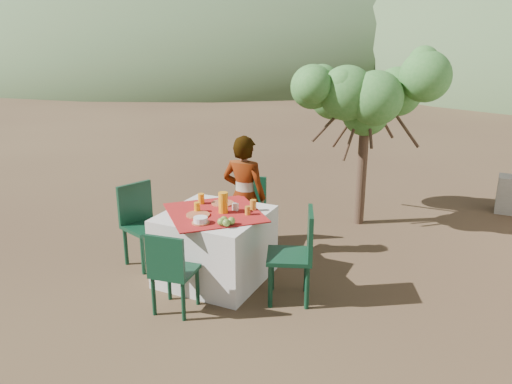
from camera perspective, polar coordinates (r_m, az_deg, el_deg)
ground at (r=5.63m, az=0.74°, el=-9.19°), size 160.00×160.00×0.00m
table at (r=5.37m, az=-4.67°, el=-6.14°), size 1.30×1.30×0.76m
chair_far at (r=6.22m, az=-0.84°, el=-1.81°), size 0.47×0.47×0.86m
chair_near at (r=4.73m, az=-9.68°, el=-8.72°), size 0.42×0.42×0.82m
chair_left at (r=5.82m, az=-12.94°, el=-3.17°), size 0.55×0.55×0.93m
chair_right at (r=4.90m, az=4.79°, el=-6.75°), size 0.56×0.56×0.94m
person at (r=5.82m, az=-1.35°, el=-0.53°), size 0.55×0.38×1.45m
shrub_tree at (r=6.85m, az=13.13°, el=9.65°), size 1.78×1.74×2.09m
hill_near_left at (r=40.07m, az=-4.88°, el=13.72°), size 40.00×40.00×16.00m
hill_far_center at (r=56.96m, az=19.84°, el=13.87°), size 60.00×60.00×24.00m
plate_far at (r=5.48m, az=-3.82°, el=-1.29°), size 0.25×0.25×0.01m
plate_near at (r=5.15m, az=-6.65°, el=-2.61°), size 0.24×0.24×0.01m
glass_far at (r=5.49m, az=-6.29°, el=-0.76°), size 0.07×0.07×0.11m
glass_near at (r=5.24m, az=-6.74°, el=-1.73°), size 0.06×0.06×0.10m
juice_pitcher at (r=5.18m, az=-3.77°, el=-1.21°), size 0.10×0.10×0.22m
bowl_plate at (r=4.94m, az=-6.35°, el=-3.50°), size 0.18×0.18×0.01m
white_bowl at (r=4.92m, az=-6.36°, el=-3.16°), size 0.14×0.14×0.05m
jar_left at (r=5.13m, az=-0.96°, el=-2.13°), size 0.06×0.06×0.09m
jar_right at (r=5.27m, az=-0.33°, el=-1.47°), size 0.07×0.07×0.11m
napkin_holder at (r=5.25m, az=-2.37°, el=-1.71°), size 0.06×0.04×0.08m
fruit_cluster at (r=4.86m, az=-3.48°, el=-3.37°), size 0.15×0.14×0.08m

